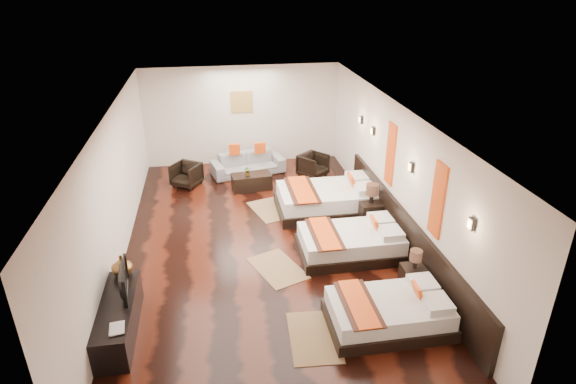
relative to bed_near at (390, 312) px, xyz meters
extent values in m
cube|color=black|center=(-1.69, 2.81, -0.25)|extent=(5.50, 9.50, 0.01)
cube|color=white|center=(-1.69, 2.81, 2.55)|extent=(5.50, 9.50, 0.01)
cube|color=silver|center=(-1.69, 7.56, 1.15)|extent=(5.50, 0.01, 2.80)
cube|color=silver|center=(-4.44, 2.81, 1.15)|extent=(0.01, 9.50, 2.80)
cube|color=silver|center=(1.06, 2.81, 1.15)|extent=(0.01, 9.50, 2.80)
cube|color=black|center=(1.02, 2.01, 0.20)|extent=(0.08, 6.60, 0.90)
cube|color=black|center=(-0.02, 0.00, -0.15)|extent=(1.91, 1.18, 0.20)
cube|color=white|center=(-0.02, 0.00, 0.09)|extent=(1.82, 1.09, 0.27)
cube|color=#F75111|center=(0.43, 0.00, 0.33)|extent=(0.14, 0.29, 0.29)
cube|color=#38190F|center=(-0.52, 0.00, 0.23)|extent=(0.50, 1.20, 0.02)
cube|color=#F75111|center=(-0.52, 0.00, 0.25)|extent=(0.35, 1.20, 0.02)
cube|color=black|center=(-0.02, 2.14, -0.14)|extent=(2.03, 1.26, 0.21)
cube|color=white|center=(-0.02, 2.14, 0.11)|extent=(1.94, 1.16, 0.29)
cube|color=#F75111|center=(0.46, 2.14, 0.37)|extent=(0.15, 0.31, 0.31)
cube|color=#38190F|center=(-0.56, 2.14, 0.26)|extent=(0.53, 1.28, 0.02)
cube|color=#F75111|center=(-0.56, 2.14, 0.28)|extent=(0.37, 1.28, 0.02)
cube|color=black|center=(-0.02, 4.04, -0.13)|extent=(2.35, 1.45, 0.25)
cube|color=white|center=(-0.02, 4.04, 0.16)|extent=(2.24, 1.34, 0.34)
cube|color=#F75111|center=(0.53, 4.04, 0.47)|extent=(0.17, 0.36, 0.36)
cube|color=#38190F|center=(-0.64, 4.04, 0.34)|extent=(0.62, 1.48, 0.02)
cube|color=#F75111|center=(-0.64, 4.04, 0.36)|extent=(0.42, 1.48, 0.02)
cube|color=black|center=(0.75, 0.85, -0.03)|extent=(0.40, 0.40, 0.44)
cylinder|color=black|center=(0.75, 0.85, 0.28)|extent=(0.07, 0.07, 0.18)
cylinder|color=#3F2619|center=(0.75, 0.85, 0.44)|extent=(0.21, 0.21, 0.20)
cube|color=black|center=(0.75, 3.25, 0.02)|extent=(0.49, 0.49, 0.55)
cylinder|color=black|center=(0.75, 3.25, 0.41)|extent=(0.09, 0.09, 0.22)
cylinder|color=#3F2619|center=(0.75, 3.25, 0.60)|extent=(0.26, 0.26, 0.24)
cube|color=olive|center=(-1.23, -0.09, -0.24)|extent=(0.82, 1.25, 0.01)
cube|color=olive|center=(-1.52, 1.86, -0.24)|extent=(1.14, 1.39, 0.01)
cube|color=olive|center=(-1.34, 4.30, -0.24)|extent=(1.07, 1.37, 0.01)
cube|color=black|center=(-4.19, 0.52, 0.03)|extent=(0.50, 1.80, 0.55)
imported|color=black|center=(-4.14, 0.78, 0.54)|extent=(0.19, 0.82, 0.47)
imported|color=black|center=(-4.19, -0.09, 0.31)|extent=(0.24, 0.31, 0.03)
imported|color=brown|center=(-4.19, 1.29, 0.48)|extent=(0.36, 0.36, 0.36)
imported|color=gray|center=(-1.66, 6.64, 0.04)|extent=(2.10, 1.20, 0.58)
imported|color=black|center=(-3.31, 6.07, 0.06)|extent=(0.91, 0.92, 0.61)
imported|color=black|center=(0.09, 6.16, 0.06)|extent=(0.95, 0.96, 0.63)
cube|color=black|center=(-1.66, 5.59, -0.05)|extent=(1.05, 0.60, 0.40)
imported|color=#20561C|center=(-1.75, 5.53, 0.28)|extent=(0.24, 0.21, 0.26)
cube|color=#D86014|center=(1.04, 0.91, 1.45)|extent=(0.04, 0.40, 1.30)
cube|color=#D86014|center=(1.04, 3.11, 1.45)|extent=(0.04, 0.40, 1.30)
cube|color=black|center=(1.02, -0.19, 1.60)|extent=(0.06, 0.12, 0.18)
cube|color=#FFD18C|center=(0.99, -0.19, 1.60)|extent=(0.02, 0.10, 0.14)
cube|color=black|center=(1.02, 2.01, 1.60)|extent=(0.06, 0.12, 0.18)
cube|color=#FFD18C|center=(0.99, 2.01, 1.60)|extent=(0.02, 0.10, 0.14)
cube|color=black|center=(1.02, 4.21, 1.60)|extent=(0.06, 0.12, 0.18)
cube|color=#FFD18C|center=(0.99, 4.21, 1.60)|extent=(0.02, 0.10, 0.14)
cube|color=black|center=(1.02, 5.11, 1.60)|extent=(0.06, 0.12, 0.18)
cube|color=#FFD18C|center=(0.99, 5.11, 1.60)|extent=(0.02, 0.10, 0.14)
cube|color=#AD873F|center=(-1.69, 7.54, 1.55)|extent=(0.60, 0.04, 0.60)
camera|label=1|loc=(-2.57, -5.69, 4.91)|focal=29.83mm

